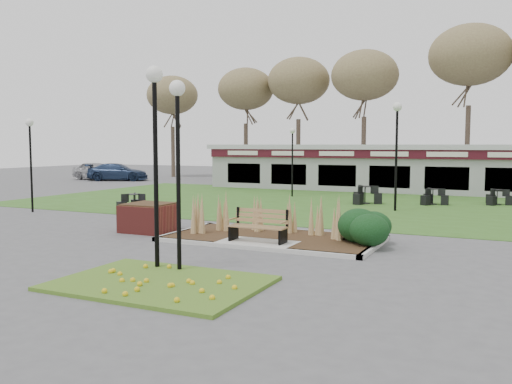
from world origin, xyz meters
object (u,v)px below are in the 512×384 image
at_px(lamp_post_near_left, 178,133).
at_px(bistro_set_a, 134,206).
at_px(car_blue, 118,172).
at_px(food_pavilion, 394,168).
at_px(car_silver, 96,171).
at_px(car_black, 240,171).
at_px(bistro_set_c, 365,198).
at_px(brick_planter, 149,217).
at_px(lamp_post_far_left, 292,147).
at_px(lamp_post_mid_left, 30,144).
at_px(park_bench, 259,225).
at_px(bistro_set_d, 497,200).
at_px(lamp_post_far_right, 397,132).
at_px(lamp_post_near_right, 155,122).
at_px(bistro_set_b, 433,199).

distance_m(lamp_post_near_left, bistro_set_a, 11.94).
bearing_deg(car_blue, food_pavilion, -115.30).
relative_size(car_silver, car_black, 1.13).
distance_m(food_pavilion, bistro_set_c, 7.64).
xyz_separation_m(brick_planter, car_silver, (-20.05, 20.00, 0.27)).
bearing_deg(lamp_post_far_left, car_blue, 159.26).
relative_size(lamp_post_far_left, bistro_set_c, 2.44).
xyz_separation_m(lamp_post_mid_left, bistro_set_c, (12.15, 9.27, -2.61)).
distance_m(park_bench, bistro_set_d, 15.54).
bearing_deg(bistro_set_c, bistro_set_d, 20.62).
distance_m(lamp_post_far_right, car_silver, 28.68).
bearing_deg(bistro_set_c, park_bench, -90.29).
relative_size(food_pavilion, car_blue, 5.13).
bearing_deg(lamp_post_near_right, bistro_set_d, 69.48).
distance_m(lamp_post_near_left, lamp_post_mid_left, 13.57).
bearing_deg(car_blue, bistro_set_c, -133.71).
xyz_separation_m(bistro_set_b, car_blue, (-25.32, 7.59, 0.42)).
distance_m(park_bench, brick_planter, 4.47).
distance_m(lamp_post_far_right, bistro_set_d, 6.77).
xyz_separation_m(lamp_post_far_left, bistro_set_a, (-3.64, -9.29, -2.51)).
bearing_deg(car_black, lamp_post_near_right, -147.43).
distance_m(bistro_set_a, bistro_set_c, 11.05).
bearing_deg(lamp_post_far_left, car_black, 127.31).
bearing_deg(car_black, food_pavilion, -107.41).
xyz_separation_m(lamp_post_near_right, car_silver, (-23.59, 24.50, -2.64)).
bearing_deg(lamp_post_far_left, bistro_set_c, -22.41).
distance_m(bistro_set_a, car_black, 22.82).
distance_m(brick_planter, car_blue, 26.78).
relative_size(brick_planter, bistro_set_d, 1.10).
bearing_deg(bistro_set_b, park_bench, -103.32).
relative_size(lamp_post_near_right, bistro_set_d, 3.41).
bearing_deg(lamp_post_far_right, bistro_set_b, 70.58).
bearing_deg(car_silver, bistro_set_d, -93.04).
bearing_deg(car_blue, lamp_post_mid_left, -173.09).
bearing_deg(bistro_set_a, lamp_post_mid_left, -154.83).
relative_size(lamp_post_near_right, car_blue, 0.97).
bearing_deg(lamp_post_near_left, bistro_set_b, 78.74).
relative_size(bistro_set_c, car_silver, 0.36).
distance_m(lamp_post_mid_left, lamp_post_far_right, 15.70).
height_order(park_bench, lamp_post_mid_left, lamp_post_mid_left).
bearing_deg(lamp_post_near_left, brick_planter, 132.66).
bearing_deg(lamp_post_near_right, lamp_post_near_left, 0.00).
xyz_separation_m(brick_planter, bistro_set_d, (10.32, 13.62, -0.21)).
height_order(lamp_post_mid_left, bistro_set_c, lamp_post_mid_left).
distance_m(brick_planter, lamp_post_near_right, 6.43).
height_order(bistro_set_b, car_silver, car_silver).
height_order(lamp_post_far_right, car_black, lamp_post_far_right).
relative_size(bistro_set_a, car_black, 0.37).
xyz_separation_m(car_silver, car_blue, (2.24, 0.00, -0.05)).
xyz_separation_m(lamp_post_mid_left, lamp_post_far_left, (7.60, 11.15, -0.13)).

